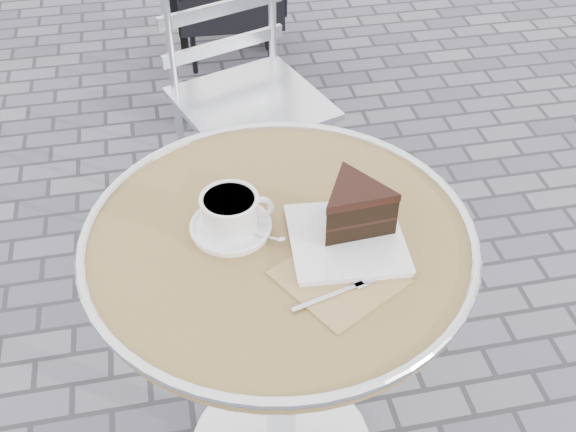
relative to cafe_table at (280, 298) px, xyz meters
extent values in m
cylinder|color=silver|center=(0.00, 0.00, -0.20)|extent=(0.07, 0.07, 0.67)
cylinder|color=tan|center=(0.00, 0.00, 0.15)|extent=(0.70, 0.70, 0.03)
torus|color=silver|center=(0.00, 0.00, 0.16)|extent=(0.72, 0.72, 0.02)
cylinder|color=white|center=(-0.08, 0.03, 0.17)|extent=(0.14, 0.14, 0.01)
cylinder|color=white|center=(-0.08, 0.03, 0.21)|extent=(0.10, 0.10, 0.06)
torus|color=white|center=(-0.03, 0.04, 0.21)|extent=(0.05, 0.01, 0.05)
cylinder|color=#CFB08A|center=(-0.08, 0.03, 0.23)|extent=(0.09, 0.09, 0.01)
cube|color=#A5805A|center=(0.08, -0.12, 0.16)|extent=(0.24, 0.24, 0.00)
cube|color=white|center=(0.11, -0.04, 0.17)|extent=(0.21, 0.21, 0.01)
cylinder|color=silver|center=(-0.02, 0.65, -0.34)|extent=(0.02, 0.02, 0.45)
cylinder|color=silver|center=(0.30, 0.76, -0.34)|extent=(0.02, 0.02, 0.45)
cylinder|color=silver|center=(-0.13, 0.97, -0.34)|extent=(0.02, 0.02, 0.45)
cylinder|color=silver|center=(0.19, 1.08, -0.34)|extent=(0.02, 0.02, 0.45)
cube|color=silver|center=(0.08, 0.87, -0.11)|extent=(0.51, 0.51, 0.02)
cylinder|color=black|center=(-0.08, 1.51, -0.49)|extent=(0.04, 0.16, 0.16)
cylinder|color=black|center=(0.30, 1.49, -0.49)|extent=(0.04, 0.16, 0.16)
cylinder|color=black|center=(-0.04, 2.05, -0.44)|extent=(0.05, 0.25, 0.25)
cylinder|color=black|center=(0.34, 2.03, -0.44)|extent=(0.05, 0.25, 0.25)
camera|label=1|loc=(-0.17, -0.93, 1.05)|focal=45.00mm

